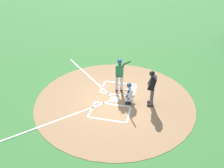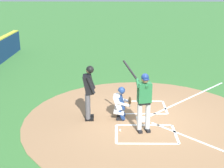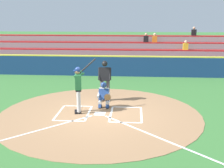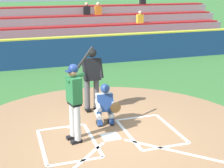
{
  "view_description": "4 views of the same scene",
  "coord_description": "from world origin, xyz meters",
  "px_view_note": "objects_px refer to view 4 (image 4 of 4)",
  "views": [
    {
      "loc": [
        -9.3,
        -1.96,
        6.73
      ],
      "look_at": [
        -0.15,
        0.1,
        1.0
      ],
      "focal_mm": 36.47,
      "sensor_mm": 36.0,
      "label": 1
    },
    {
      "loc": [
        9.57,
        -0.95,
        4.47
      ],
      "look_at": [
        -0.06,
        -1.04,
        1.24
      ],
      "focal_mm": 49.94,
      "sensor_mm": 36.0,
      "label": 2
    },
    {
      "loc": [
        -1.33,
        10.74,
        3.8
      ],
      "look_at": [
        -0.45,
        -0.57,
        1.1
      ],
      "focal_mm": 45.99,
      "sensor_mm": 36.0,
      "label": 3
    },
    {
      "loc": [
        2.24,
        6.99,
        3.61
      ],
      "look_at": [
        -0.39,
        -1.1,
        0.99
      ],
      "focal_mm": 53.28,
      "sensor_mm": 36.0,
      "label": 4
    }
  ],
  "objects_px": {
    "batter": "(74,97)",
    "baseball": "(69,127)",
    "catcher": "(105,104)",
    "plate_umpire": "(92,75)"
  },
  "relations": [
    {
      "from": "batter",
      "to": "baseball",
      "type": "bearing_deg",
      "value": -87.97
    },
    {
      "from": "batter",
      "to": "baseball",
      "type": "height_order",
      "value": "batter"
    },
    {
      "from": "batter",
      "to": "catcher",
      "type": "relative_size",
      "value": 1.88
    },
    {
      "from": "batter",
      "to": "baseball",
      "type": "relative_size",
      "value": 28.76
    },
    {
      "from": "plate_umpire",
      "to": "baseball",
      "type": "height_order",
      "value": "plate_umpire"
    },
    {
      "from": "batter",
      "to": "catcher",
      "type": "bearing_deg",
      "value": -144.76
    },
    {
      "from": "baseball",
      "to": "batter",
      "type": "bearing_deg",
      "value": 92.03
    },
    {
      "from": "catcher",
      "to": "baseball",
      "type": "bearing_deg",
      "value": -2.5
    },
    {
      "from": "catcher",
      "to": "baseball",
      "type": "xyz_separation_m",
      "value": [
        0.97,
        -0.04,
        -0.55
      ]
    },
    {
      "from": "batter",
      "to": "catcher",
      "type": "xyz_separation_m",
      "value": [
        -0.94,
        -0.67,
        -0.51
      ]
    }
  ]
}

